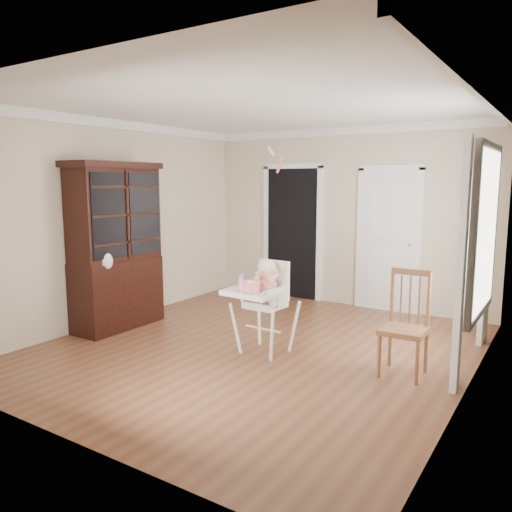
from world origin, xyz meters
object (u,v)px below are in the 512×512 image
Objects in this scene: sippy_cup at (242,282)px; china_cabinet at (116,246)px; cake at (251,287)px; dining_chair at (405,327)px; high_chair at (265,296)px.

china_cabinet reaches higher than sippy_cup.
sippy_cup is (-0.18, 0.09, 0.02)m from cake.
china_cabinet is 3.70m from dining_chair.
dining_chair is at bearing 15.90° from cake.
cake is 0.25× the size of dining_chair.
china_cabinet is at bearing -175.38° from dining_chair.
china_cabinet is (-1.93, -0.04, 0.26)m from sippy_cup.
cake is at bearing -26.71° from sippy_cup.
dining_chair is (1.70, 0.34, -0.32)m from sippy_cup.
sippy_cup is at bearing 153.29° from cake.
high_chair is 1.01× the size of dining_chair.
cake is at bearing -165.53° from dining_chair.
cake is 1.33× the size of sippy_cup.
sippy_cup is 0.09× the size of china_cabinet.
high_chair reaches higher than cake.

